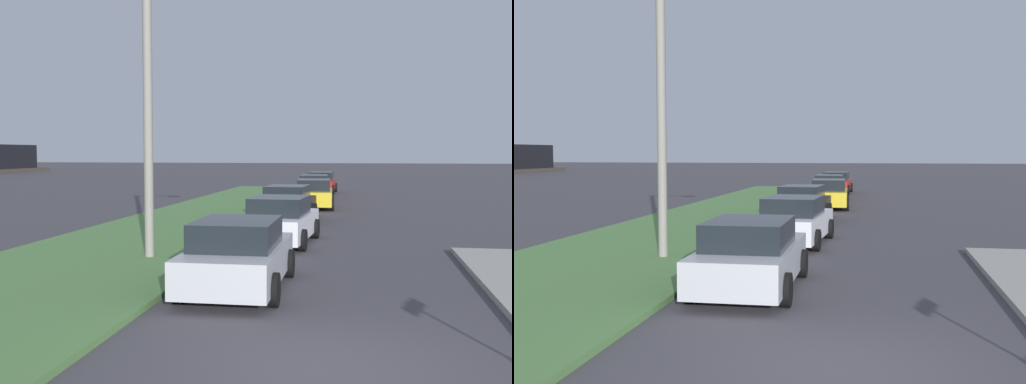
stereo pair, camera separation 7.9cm
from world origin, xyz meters
The scene contains 9 objects.
ground centered at (0.00, 0.00, 0.00)m, with size 300.00×300.00×0.00m, color #423F44.
grass_median centered at (10.00, 6.37, 0.06)m, with size 60.00×6.00×0.12m, color #517F42.
parked_car_silver centered at (4.37, 2.09, 0.72)m, with size 4.32×2.07×1.47m.
parked_car_white centered at (10.82, 2.10, 0.72)m, with size 4.40×2.21×1.47m.
parked_car_black centered at (17.13, 2.66, 0.72)m, with size 4.39×2.19×1.47m.
parked_car_yellow centered at (23.03, 2.06, 0.72)m, with size 4.38×2.18×1.47m.
parked_car_orange centered at (28.99, 2.55, 0.72)m, with size 4.35×2.12×1.47m.
parked_car_red centered at (34.56, 2.52, 0.72)m, with size 4.34×2.10×1.47m.
streetlight centered at (7.29, 4.71, 4.39)m, with size 0.90×2.84×7.50m.
Camera 2 is at (-7.80, -0.54, 2.84)m, focal length 42.70 mm.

